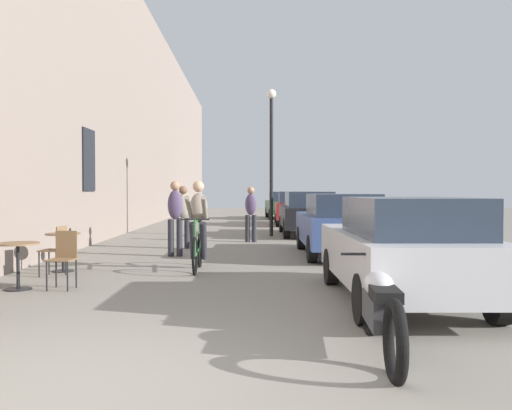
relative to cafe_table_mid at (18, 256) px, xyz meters
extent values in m
plane|color=gray|center=(2.35, -4.32, -0.52)|extent=(88.00, 88.00, 0.00)
cube|color=gray|center=(-1.10, 9.68, 4.25)|extent=(0.50, 68.00, 9.53)
cube|color=black|center=(-0.83, 6.62, 1.84)|extent=(0.04, 1.10, 1.70)
cylinder|color=black|center=(0.00, 0.00, -0.51)|extent=(0.40, 0.40, 0.02)
cylinder|color=black|center=(0.00, 0.00, -0.16)|extent=(0.05, 0.05, 0.67)
cylinder|color=brown|center=(0.00, 0.00, 0.19)|extent=(0.64, 0.64, 0.02)
cylinder|color=black|center=(0.81, -0.18, -0.30)|extent=(0.02, 0.02, 0.45)
cylinder|color=black|center=(0.49, -0.15, -0.30)|extent=(0.02, 0.02, 0.45)
cylinder|color=black|center=(0.84, 0.15, -0.30)|extent=(0.02, 0.02, 0.45)
cylinder|color=black|center=(0.52, 0.18, -0.30)|extent=(0.02, 0.02, 0.45)
cube|color=brown|center=(0.66, 0.00, -0.06)|extent=(0.41, 0.41, 0.02)
cube|color=brown|center=(0.68, 0.18, 0.16)|extent=(0.34, 0.05, 0.42)
cylinder|color=black|center=(0.05, 1.89, -0.51)|extent=(0.40, 0.40, 0.02)
cylinder|color=black|center=(0.05, 1.89, -0.16)|extent=(0.05, 0.05, 0.67)
cylinder|color=brown|center=(0.05, 1.89, 0.19)|extent=(0.64, 0.64, 0.02)
cylinder|color=black|center=(-0.14, 1.20, -0.30)|extent=(0.02, 0.02, 0.45)
cylinder|color=black|center=(-0.08, 1.52, -0.30)|extent=(0.02, 0.02, 0.45)
cylinder|color=black|center=(0.18, 1.14, -0.30)|extent=(0.02, 0.02, 0.45)
cylinder|color=black|center=(0.24, 1.46, -0.30)|extent=(0.02, 0.02, 0.45)
cube|color=brown|center=(0.05, 1.33, -0.06)|extent=(0.44, 0.44, 0.02)
cube|color=brown|center=(0.23, 1.30, 0.16)|extent=(0.08, 0.34, 0.42)
torus|color=black|center=(2.57, 1.45, -0.19)|extent=(0.05, 0.71, 0.71)
torus|color=black|center=(2.56, 2.50, -0.19)|extent=(0.05, 0.71, 0.71)
cylinder|color=#2D6B38|center=(2.56, 2.41, 0.09)|extent=(0.04, 0.21, 0.58)
cylinder|color=#2D6B38|center=(2.57, 1.91, 0.43)|extent=(0.04, 0.82, 0.14)
cylinder|color=#2D6B38|center=(2.57, 1.47, 0.14)|extent=(0.04, 0.09, 0.67)
cylinder|color=#2D6B38|center=(2.57, 2.00, -0.15)|extent=(0.04, 1.00, 0.12)
cylinder|color=black|center=(2.57, 1.50, 0.48)|extent=(0.52, 0.03, 0.03)
ellipsoid|color=black|center=(2.56, 2.32, 0.41)|extent=(0.12, 0.24, 0.06)
ellipsoid|color=gray|center=(2.56, 2.24, 0.68)|extent=(0.34, 0.35, 0.59)
sphere|color=tan|center=(2.56, 2.20, 1.08)|extent=(0.22, 0.22, 0.22)
cylinder|color=#26262D|center=(2.66, 2.16, 0.03)|extent=(0.13, 0.40, 0.75)
cylinder|color=#26262D|center=(2.46, 2.16, 0.03)|extent=(0.13, 0.40, 0.75)
cylinder|color=gray|center=(2.71, 1.85, 0.68)|extent=(0.11, 0.75, 0.48)
cylinder|color=gray|center=(2.42, 1.85, 0.68)|extent=(0.10, 0.75, 0.48)
cylinder|color=#26262D|center=(1.74, 4.21, -0.09)|extent=(0.14, 0.14, 0.86)
cylinder|color=#26262D|center=(1.94, 4.21, -0.09)|extent=(0.14, 0.14, 0.86)
ellipsoid|color=#4C3D5B|center=(1.84, 4.21, 0.67)|extent=(0.34, 0.24, 0.68)
sphere|color=#A57A5B|center=(1.84, 4.21, 1.11)|extent=(0.22, 0.22, 0.22)
cylinder|color=#26262D|center=(1.92, 5.93, -0.12)|extent=(0.14, 0.14, 0.80)
cylinder|color=#26262D|center=(1.72, 5.92, -0.12)|extent=(0.14, 0.14, 0.80)
ellipsoid|color=#9E9384|center=(1.82, 5.93, 0.60)|extent=(0.36, 0.26, 0.63)
sphere|color=brown|center=(1.82, 5.93, 1.01)|extent=(0.22, 0.22, 0.22)
cylinder|color=#26262D|center=(3.71, 7.75, -0.12)|extent=(0.14, 0.14, 0.80)
cylinder|color=#26262D|center=(3.51, 7.77, -0.12)|extent=(0.14, 0.14, 0.80)
ellipsoid|color=#4C3D5B|center=(3.61, 7.76, 0.60)|extent=(0.36, 0.28, 0.63)
sphere|color=#A57A5B|center=(3.61, 7.76, 1.01)|extent=(0.22, 0.22, 0.22)
cylinder|color=black|center=(4.31, 9.80, 1.78)|extent=(0.12, 0.12, 4.60)
sphere|color=silver|center=(4.31, 9.80, 4.22)|extent=(0.32, 0.32, 0.32)
cube|color=#B7B7BC|center=(5.61, -0.95, 0.10)|extent=(1.71, 4.04, 0.65)
cube|color=#283342|center=(5.60, -1.43, 0.66)|extent=(1.42, 2.19, 0.49)
cylinder|color=black|center=(4.87, 0.39, -0.23)|extent=(0.19, 0.58, 0.58)
cylinder|color=black|center=(6.39, 0.37, -0.23)|extent=(0.19, 0.58, 0.58)
cylinder|color=black|center=(4.84, -2.26, -0.23)|extent=(0.19, 0.58, 0.58)
cylinder|color=black|center=(6.35, -2.28, -0.23)|extent=(0.19, 0.58, 0.58)
cube|color=#384C84|center=(5.66, 4.38, 0.10)|extent=(1.73, 4.09, 0.66)
cube|color=#283342|center=(5.65, 3.89, 0.68)|extent=(1.44, 2.21, 0.49)
cylinder|color=black|center=(4.91, 5.73, -0.23)|extent=(0.20, 0.59, 0.59)
cylinder|color=black|center=(6.44, 5.71, -0.23)|extent=(0.20, 0.59, 0.59)
cylinder|color=black|center=(4.87, 3.05, -0.23)|extent=(0.20, 0.59, 0.59)
cylinder|color=black|center=(6.41, 3.03, -0.23)|extent=(0.20, 0.59, 0.59)
cube|color=black|center=(5.56, 10.23, 0.12)|extent=(1.79, 4.21, 0.68)
cube|color=#283342|center=(5.55, 9.73, 0.72)|extent=(1.49, 2.28, 0.51)
cylinder|color=black|center=(4.79, 11.63, -0.22)|extent=(0.20, 0.61, 0.60)
cylinder|color=black|center=(6.37, 11.61, -0.22)|extent=(0.20, 0.61, 0.60)
cylinder|color=black|center=(4.75, 8.86, -0.22)|extent=(0.20, 0.61, 0.60)
cylinder|color=black|center=(6.33, 8.84, -0.22)|extent=(0.20, 0.61, 0.60)
cube|color=maroon|center=(5.64, 16.02, 0.12)|extent=(1.87, 4.24, 0.68)
cube|color=#283342|center=(5.62, 15.52, 0.72)|extent=(1.53, 2.31, 0.51)
cylinder|color=black|center=(4.89, 17.43, -0.22)|extent=(0.21, 0.61, 0.60)
cylinder|color=black|center=(6.47, 17.38, -0.22)|extent=(0.21, 0.61, 0.60)
cylinder|color=black|center=(4.80, 14.67, -0.22)|extent=(0.21, 0.61, 0.60)
cylinder|color=black|center=(6.38, 14.62, -0.22)|extent=(0.21, 0.61, 0.60)
cube|color=#23512D|center=(5.46, 21.48, 0.12)|extent=(1.84, 4.20, 0.68)
cube|color=#283342|center=(5.48, 20.98, 0.70)|extent=(1.51, 2.28, 0.50)
cylinder|color=black|center=(4.64, 22.82, -0.22)|extent=(0.21, 0.60, 0.60)
cylinder|color=black|center=(6.20, 22.87, -0.22)|extent=(0.21, 0.60, 0.60)
cylinder|color=black|center=(4.72, 20.08, -0.22)|extent=(0.21, 0.60, 0.60)
cylinder|color=black|center=(6.29, 20.13, -0.22)|extent=(0.21, 0.60, 0.60)
torus|color=black|center=(4.82, -2.59, -0.22)|extent=(0.14, 0.69, 0.69)
torus|color=black|center=(4.70, -4.03, -0.22)|extent=(0.15, 0.71, 0.70)
cube|color=#333338|center=(4.76, -3.31, -0.12)|extent=(0.30, 0.78, 0.28)
ellipsoid|color=#B7B7BC|center=(4.77, -3.21, 0.10)|extent=(0.32, 0.54, 0.24)
cube|color=black|center=(4.74, -3.59, 0.08)|extent=(0.27, 0.46, 0.10)
cylinder|color=black|center=(4.81, -2.69, 0.33)|extent=(0.62, 0.08, 0.03)
camera|label=1|loc=(3.52, -8.36, 0.99)|focal=38.21mm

